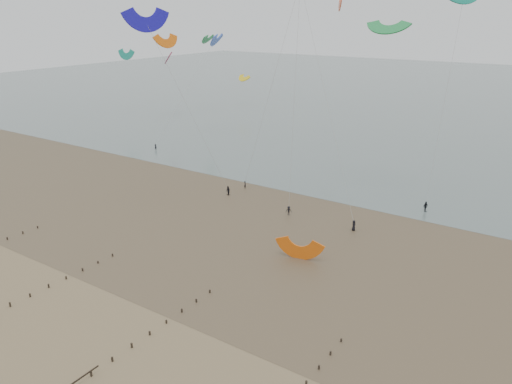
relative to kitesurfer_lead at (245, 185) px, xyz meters
The scene contains 6 objects.
ground 49.39m from the kitesurfer_lead, 72.39° to the right, with size 500.00×500.00×0.00m, color brown.
sea_and_shore 16.70m from the kitesurfer_lead, 49.38° to the right, with size 500.00×665.00×0.03m.
kitesurfer_lead is the anchor object (origin of this frame).
kitesurfers 28.74m from the kitesurfer_lead, ahead, with size 124.58×20.33×1.90m.
grounded_kite 31.55m from the kitesurfer_lead, 40.96° to the right, with size 6.04×3.16×4.60m, color #E15A0E, non-canonical shape.
kites_airborne 47.25m from the kitesurfer_lead, 78.97° to the left, with size 230.66×114.96×36.15m.
Camera 1 is at (39.24, -30.44, 33.37)m, focal length 35.00 mm.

